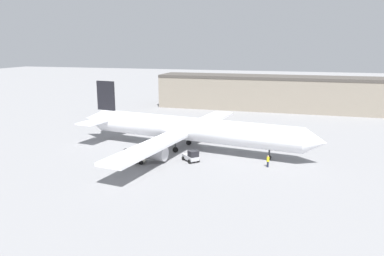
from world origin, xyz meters
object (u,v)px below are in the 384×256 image
at_px(airplane, 187,129).
at_px(belt_loader_truck, 137,156).
at_px(ground_crew_worker, 268,161).
at_px(baggage_tug, 192,156).

distance_m(airplane, belt_loader_truck, 10.91).
distance_m(airplane, ground_crew_worker, 15.50).
height_order(ground_crew_worker, baggage_tug, baggage_tug).
relative_size(airplane, belt_loader_truck, 12.33).
xyz_separation_m(airplane, belt_loader_truck, (-5.08, -9.34, -2.46)).
bearing_deg(belt_loader_truck, baggage_tug, 9.60).
distance_m(airplane, baggage_tug, 7.47).
xyz_separation_m(airplane, baggage_tug, (2.71, -6.44, -2.66)).
bearing_deg(baggage_tug, airplane, 156.52).
bearing_deg(ground_crew_worker, belt_loader_truck, -157.86).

